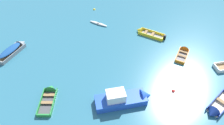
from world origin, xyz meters
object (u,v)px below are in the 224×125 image
object	(u,v)px
rowboat_deep_blue_midfield_left	(216,109)
rowboat_orange_back_row_right	(184,52)
rowboat_green_cluster_inner	(50,94)
kayak_white_center	(98,24)
rowboat_yellow_back_row_left	(145,32)
rowboat_grey_near_left	(15,49)
mooring_buoy_central	(94,10)
motor_launch_blue_outer_right	(125,98)
mooring_buoy_near_foreground	(173,91)

from	to	relation	value
rowboat_deep_blue_midfield_left	rowboat_orange_back_row_right	size ratio (longest dim) A/B	1.23
rowboat_green_cluster_inner	kayak_white_center	size ratio (longest dim) A/B	1.45
rowboat_yellow_back_row_left	rowboat_grey_near_left	size ratio (longest dim) A/B	0.88
rowboat_yellow_back_row_left	mooring_buoy_central	distance (m)	10.31
rowboat_green_cluster_inner	rowboat_deep_blue_midfield_left	world-z (taller)	rowboat_deep_blue_midfield_left
rowboat_green_cluster_inner	kayak_white_center	bearing A→B (deg)	62.58
rowboat_grey_near_left	motor_launch_blue_outer_right	xyz separation A→B (m)	(12.35, -10.04, 0.17)
rowboat_orange_back_row_right	mooring_buoy_central	world-z (taller)	rowboat_orange_back_row_right
rowboat_orange_back_row_right	mooring_buoy_central	size ratio (longest dim) A/B	7.54
rowboat_green_cluster_inner	mooring_buoy_central	distance (m)	18.05
rowboat_green_cluster_inner	motor_launch_blue_outer_right	world-z (taller)	motor_launch_blue_outer_right
rowboat_green_cluster_inner	rowboat_grey_near_left	bearing A→B (deg)	121.52
motor_launch_blue_outer_right	rowboat_yellow_back_row_left	bearing A→B (deg)	64.55
rowboat_grey_near_left	mooring_buoy_near_foreground	distance (m)	20.13
rowboat_orange_back_row_right	rowboat_deep_blue_midfield_left	bearing A→B (deg)	-92.90
rowboat_deep_blue_midfield_left	motor_launch_blue_outer_right	distance (m)	8.87
rowboat_yellow_back_row_left	mooring_buoy_central	world-z (taller)	rowboat_yellow_back_row_left
mooring_buoy_near_foreground	rowboat_grey_near_left	bearing A→B (deg)	151.72
rowboat_green_cluster_inner	kayak_white_center	xyz separation A→B (m)	(6.44, 12.41, -0.04)
rowboat_green_cluster_inner	rowboat_orange_back_row_right	world-z (taller)	rowboat_green_cluster_inner
rowboat_grey_near_left	rowboat_deep_blue_midfield_left	bearing A→B (deg)	-30.65
rowboat_green_cluster_inner	mooring_buoy_near_foreground	size ratio (longest dim) A/B	8.82
rowboat_deep_blue_midfield_left	mooring_buoy_central	bearing A→B (deg)	114.62
rowboat_green_cluster_inner	mooring_buoy_near_foreground	distance (m)	12.97
rowboat_green_cluster_inner	rowboat_grey_near_left	distance (m)	9.29
rowboat_deep_blue_midfield_left	mooring_buoy_near_foreground	xyz separation A→B (m)	(-3.18, 2.85, -0.22)
rowboat_yellow_back_row_left	rowboat_orange_back_row_right	bearing A→B (deg)	-52.35
motor_launch_blue_outer_right	mooring_buoy_central	bearing A→B (deg)	93.77
rowboat_deep_blue_midfield_left	mooring_buoy_near_foreground	world-z (taller)	rowboat_deep_blue_midfield_left
rowboat_deep_blue_midfield_left	kayak_white_center	xyz separation A→B (m)	(-9.61, 16.87, -0.08)
rowboat_yellow_back_row_left	motor_launch_blue_outer_right	xyz separation A→B (m)	(-5.27, -11.08, 0.36)
kayak_white_center	mooring_buoy_central	xyz separation A→B (m)	(-0.20, 4.53, -0.14)
rowboat_green_cluster_inner	rowboat_deep_blue_midfield_left	bearing A→B (deg)	-15.56
motor_launch_blue_outer_right	rowboat_orange_back_row_right	bearing A→B (deg)	34.90
rowboat_grey_near_left	mooring_buoy_central	world-z (taller)	rowboat_grey_near_left
kayak_white_center	mooring_buoy_near_foreground	distance (m)	15.43
mooring_buoy_central	rowboat_green_cluster_inner	bearing A→B (deg)	-110.21
rowboat_deep_blue_midfield_left	kayak_white_center	distance (m)	19.42
rowboat_orange_back_row_right	kayak_white_center	distance (m)	13.00
rowboat_green_cluster_inner	mooring_buoy_central	bearing A→B (deg)	69.79
rowboat_orange_back_row_right	kayak_white_center	xyz separation A→B (m)	(-10.04, 8.26, -0.04)
rowboat_deep_blue_midfield_left	rowboat_grey_near_left	size ratio (longest dim) A/B	0.91
mooring_buoy_central	mooring_buoy_near_foreground	world-z (taller)	mooring_buoy_near_foreground
mooring_buoy_near_foreground	rowboat_deep_blue_midfield_left	bearing A→B (deg)	-41.92
rowboat_grey_near_left	rowboat_green_cluster_inner	bearing A→B (deg)	-58.48
motor_launch_blue_outer_right	rowboat_green_cluster_inner	bearing A→B (deg)	164.21
kayak_white_center	mooring_buoy_near_foreground	xyz separation A→B (m)	(6.43, -14.02, -0.14)
motor_launch_blue_outer_right	rowboat_grey_near_left	bearing A→B (deg)	140.90
rowboat_deep_blue_midfield_left	motor_launch_blue_outer_right	bearing A→B (deg)	164.64
rowboat_yellow_back_row_left	mooring_buoy_near_foreground	xyz separation A→B (m)	(0.10, -10.58, -0.21)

